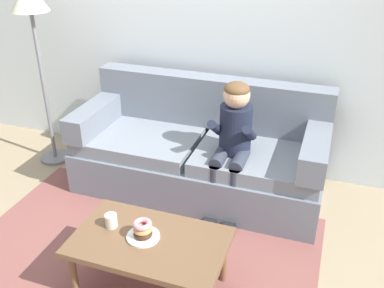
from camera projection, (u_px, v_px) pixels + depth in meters
name	position (u px, v px, depth m)	size (l,w,h in m)	color
ground	(149.00, 240.00, 3.33)	(10.00, 10.00, 0.00)	#9E896B
wall_back	(206.00, 19.00, 3.85)	(8.00, 0.10, 2.80)	silver
area_rug	(134.00, 261.00, 3.12)	(2.54, 1.89, 0.01)	brown
couch	(201.00, 153.00, 3.84)	(2.14, 0.90, 0.96)	slate
coffee_table	(150.00, 245.00, 2.72)	(0.97, 0.59, 0.43)	brown
person_child	(233.00, 136.00, 3.42)	(0.34, 0.58, 1.10)	#1E2338
plate	(143.00, 236.00, 2.71)	(0.21, 0.21, 0.01)	white
donut	(143.00, 233.00, 2.70)	(0.12, 0.12, 0.04)	#422619
donut_second	(143.00, 229.00, 2.68)	(0.12, 0.12, 0.04)	tan
donut_third	(142.00, 224.00, 2.67)	(0.12, 0.12, 0.04)	pink
mug	(111.00, 221.00, 2.79)	(0.08, 0.08, 0.09)	silver
toy_controller	(106.00, 228.00, 3.42)	(0.23, 0.09, 0.05)	blue
floor_lamp	(32.00, 17.00, 3.78)	(0.33, 0.33, 1.74)	slate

